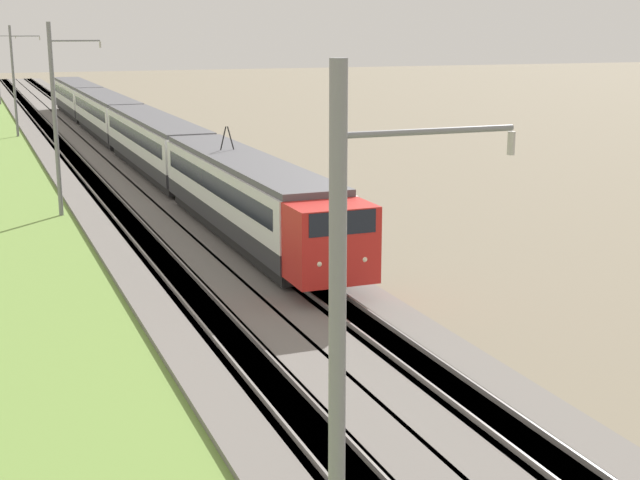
{
  "coord_description": "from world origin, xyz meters",
  "views": [
    {
      "loc": [
        -4.02,
        6.79,
        9.35
      ],
      "look_at": [
        23.93,
        -4.27,
        2.18
      ],
      "focal_mm": 50.0,
      "sensor_mm": 36.0,
      "label": 1
    }
  ],
  "objects_px": {
    "passenger_train": "(127,125)",
    "catenary_mast_far": "(14,81)",
    "catenary_mast_near": "(341,408)",
    "catenary_mast_mid": "(56,119)"
  },
  "relations": [
    {
      "from": "catenary_mast_mid",
      "to": "catenary_mast_far",
      "type": "bearing_deg",
      "value": -0.0
    },
    {
      "from": "catenary_mast_near",
      "to": "catenary_mast_far",
      "type": "bearing_deg",
      "value": 0.0
    },
    {
      "from": "passenger_train",
      "to": "catenary_mast_near",
      "type": "xyz_separation_m",
      "value": [
        -57.26,
        6.95,
        2.34
      ]
    },
    {
      "from": "passenger_train",
      "to": "catenary_mast_far",
      "type": "distance_m",
      "value": 16.85
    },
    {
      "from": "passenger_train",
      "to": "catenary_mast_mid",
      "type": "distance_m",
      "value": 22.35
    },
    {
      "from": "catenary_mast_far",
      "to": "catenary_mast_near",
      "type": "bearing_deg",
      "value": -180.0
    },
    {
      "from": "passenger_train",
      "to": "catenary_mast_far",
      "type": "height_order",
      "value": "catenary_mast_far"
    },
    {
      "from": "passenger_train",
      "to": "catenary_mast_far",
      "type": "xyz_separation_m",
      "value": [
        15.12,
        6.95,
        2.62
      ]
    },
    {
      "from": "passenger_train",
      "to": "catenary_mast_mid",
      "type": "relative_size",
      "value": 8.45
    },
    {
      "from": "catenary_mast_mid",
      "to": "catenary_mast_far",
      "type": "xyz_separation_m",
      "value": [
        36.19,
        -0.0,
        -0.03
      ]
    }
  ]
}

